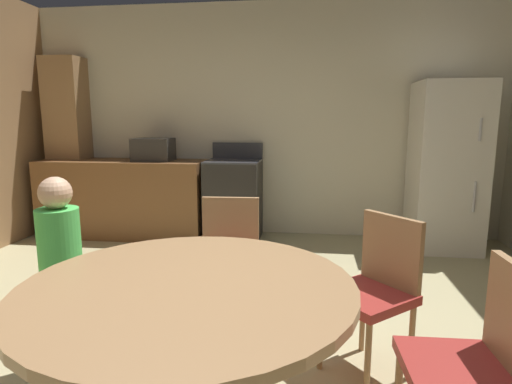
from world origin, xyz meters
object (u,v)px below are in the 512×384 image
Objects in this scene: chair_northeast at (376,285)px; person_child at (62,270)px; chair_north at (229,256)px; microwave at (153,150)px; refrigerator at (446,167)px; oven_range at (234,199)px; dining_table at (189,319)px; chair_east at (478,359)px.

person_child is at bearing -34.14° from chair_northeast.
person_child is (-0.80, -0.58, 0.08)m from chair_north.
microwave is at bearing -151.31° from chair_north.
oven_range is at bearing 178.65° from refrigerator.
dining_table is at bearing -0.00° from person_child.
dining_table is 1.00m from person_child.
oven_range is at bearing 97.24° from dining_table.
chair_northeast is (0.83, 0.72, -0.11)m from dining_table.
oven_range is 2.11m from chair_north.
refrigerator is at bearing 133.34° from chair_north.
oven_range is 3.21m from dining_table.
chair_north is at bearing -44.46° from chair_east.
chair_east is at bearing 44.46° from chair_north.
chair_north is (0.35, -2.08, 0.03)m from oven_range.
refrigerator is 1.61× the size of person_child.
dining_table is 1.10m from chair_northeast.
microwave is (-3.22, 0.05, 0.15)m from refrigerator.
chair_east is 0.80× the size of person_child.
microwave is at bearing -89.77° from chair_northeast.
microwave reaches higher than chair_northeast.
chair_north is (1.28, -2.08, -0.53)m from microwave.
refrigerator is 3.66m from dining_table.
person_child reaches higher than chair_northeast.
dining_table is at bearing -0.00° from chair_north.
refrigerator is at bearing -154.89° from chair_northeast.
chair_northeast is 0.96m from chair_north.
refrigerator is 3.80m from person_child.
refrigerator reaches higher than dining_table.
refrigerator is at bearing -1.35° from oven_range.
dining_table is 1.50× the size of chair_east.
refrigerator is 1.35× the size of dining_table.
chair_north is at bearing 66.84° from person_child.
chair_northeast and chair_east have the same top height.
chair_east is at bearing 1.93° from dining_table.
microwave is at bearing 112.90° from dining_table.
chair_east is at bearing 70.33° from chair_northeast.
chair_north is (-1.94, -2.03, -0.38)m from refrigerator.
chair_north is 1.00m from person_child.
person_child is (-0.86, 0.51, -0.03)m from dining_table.
oven_range is 0.84× the size of dining_table.
chair_northeast is at bearing 64.12° from chair_north.
chair_northeast is 1.70m from person_child.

